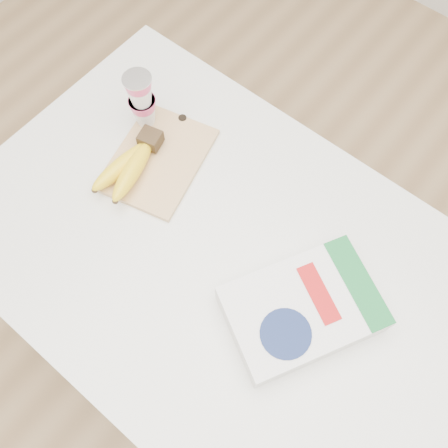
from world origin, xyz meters
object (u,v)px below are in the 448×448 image
(cereal_box, at_px, (302,309))
(yogurt_stack, at_px, (141,99))
(table, at_px, (221,309))
(cutting_board, at_px, (158,159))
(bananas, at_px, (130,165))

(cereal_box, bearing_deg, yogurt_stack, -166.53)
(table, xyz_separation_m, cereal_box, (0.21, 0.00, 0.46))
(cutting_board, xyz_separation_m, cereal_box, (0.47, -0.09, 0.02))
(cereal_box, bearing_deg, table, -151.34)
(table, distance_m, bananas, 0.55)
(table, xyz_separation_m, yogurt_stack, (-0.35, 0.15, 0.53))
(cutting_board, relative_size, bananas, 1.26)
(cutting_board, bearing_deg, cereal_box, -24.72)
(table, relative_size, bananas, 5.54)
(table, relative_size, yogurt_stack, 7.62)
(bananas, distance_m, cereal_box, 0.49)
(cutting_board, xyz_separation_m, yogurt_stack, (-0.09, 0.06, 0.09))
(table, xyz_separation_m, bananas, (-0.28, 0.03, 0.47))
(bananas, bearing_deg, yogurt_stack, 118.92)
(cutting_board, distance_m, cereal_box, 0.47)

